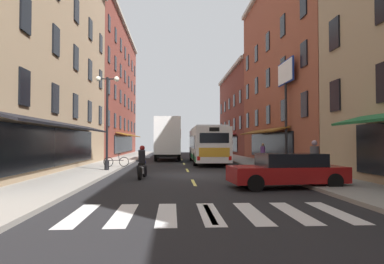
{
  "coord_description": "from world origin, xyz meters",
  "views": [
    {
      "loc": [
        -0.96,
        -18.61,
        1.85
      ],
      "look_at": [
        0.51,
        6.53,
        2.58
      ],
      "focal_mm": 31.32,
      "sensor_mm": 36.0,
      "label": 1
    }
  ],
  "objects_px": {
    "billboard_sign": "(286,85)",
    "transit_bus": "(207,144)",
    "street_lamp_twin": "(107,118)",
    "sedan_near": "(169,150)",
    "motorcycle_rider": "(142,164)",
    "bicycle_near": "(116,161)",
    "pedestrian_near": "(315,160)",
    "sedan_mid": "(287,170)",
    "box_truck": "(168,139)",
    "pedestrian_mid": "(263,154)"
  },
  "relations": [
    {
      "from": "billboard_sign",
      "to": "transit_bus",
      "type": "distance_m",
      "value": 8.62
    },
    {
      "from": "street_lamp_twin",
      "to": "sedan_near",
      "type": "bearing_deg",
      "value": 82.07
    },
    {
      "from": "motorcycle_rider",
      "to": "bicycle_near",
      "type": "xyz_separation_m",
      "value": [
        -2.32,
        6.2,
        -0.21
      ]
    },
    {
      "from": "motorcycle_rider",
      "to": "pedestrian_near",
      "type": "height_order",
      "value": "pedestrian_near"
    },
    {
      "from": "transit_bus",
      "to": "sedan_mid",
      "type": "relative_size",
      "value": 2.4
    },
    {
      "from": "pedestrian_near",
      "to": "motorcycle_rider",
      "type": "bearing_deg",
      "value": -8.11
    },
    {
      "from": "billboard_sign",
      "to": "box_truck",
      "type": "distance_m",
      "value": 13.95
    },
    {
      "from": "transit_bus",
      "to": "street_lamp_twin",
      "type": "height_order",
      "value": "street_lamp_twin"
    },
    {
      "from": "sedan_mid",
      "to": "pedestrian_near",
      "type": "bearing_deg",
      "value": 17.85
    },
    {
      "from": "motorcycle_rider",
      "to": "pedestrian_mid",
      "type": "xyz_separation_m",
      "value": [
        8.38,
        8.14,
        0.24
      ]
    },
    {
      "from": "box_truck",
      "to": "sedan_mid",
      "type": "distance_m",
      "value": 21.03
    },
    {
      "from": "bicycle_near",
      "to": "street_lamp_twin",
      "type": "xyz_separation_m",
      "value": [
        -0.12,
        -2.67,
        2.78
      ]
    },
    {
      "from": "motorcycle_rider",
      "to": "street_lamp_twin",
      "type": "height_order",
      "value": "street_lamp_twin"
    },
    {
      "from": "box_truck",
      "to": "pedestrian_mid",
      "type": "relative_size",
      "value": 5.14
    },
    {
      "from": "sedan_near",
      "to": "transit_bus",
      "type": "bearing_deg",
      "value": -78.57
    },
    {
      "from": "billboard_sign",
      "to": "pedestrian_mid",
      "type": "distance_m",
      "value": 5.43
    },
    {
      "from": "sedan_mid",
      "to": "bicycle_near",
      "type": "xyz_separation_m",
      "value": [
        -8.45,
        9.93,
        -0.2
      ]
    },
    {
      "from": "sedan_mid",
      "to": "pedestrian_mid",
      "type": "relative_size",
      "value": 2.95
    },
    {
      "from": "sedan_mid",
      "to": "pedestrian_near",
      "type": "height_order",
      "value": "pedestrian_near"
    },
    {
      "from": "box_truck",
      "to": "sedan_mid",
      "type": "height_order",
      "value": "box_truck"
    },
    {
      "from": "pedestrian_near",
      "to": "pedestrian_mid",
      "type": "bearing_deg",
      "value": -78.82
    },
    {
      "from": "motorcycle_rider",
      "to": "pedestrian_near",
      "type": "relative_size",
      "value": 1.17
    },
    {
      "from": "motorcycle_rider",
      "to": "pedestrian_near",
      "type": "xyz_separation_m",
      "value": [
        7.43,
        -3.31,
        0.37
      ]
    },
    {
      "from": "transit_bus",
      "to": "pedestrian_near",
      "type": "relative_size",
      "value": 6.32
    },
    {
      "from": "billboard_sign",
      "to": "bicycle_near",
      "type": "relative_size",
      "value": 4.35
    },
    {
      "from": "transit_bus",
      "to": "motorcycle_rider",
      "type": "bearing_deg",
      "value": -110.9
    },
    {
      "from": "transit_bus",
      "to": "box_truck",
      "type": "xyz_separation_m",
      "value": [
        -3.43,
        4.9,
        0.5
      ]
    },
    {
      "from": "motorcycle_rider",
      "to": "bicycle_near",
      "type": "bearing_deg",
      "value": 110.48
    },
    {
      "from": "bicycle_near",
      "to": "pedestrian_mid",
      "type": "distance_m",
      "value": 10.88
    },
    {
      "from": "transit_bus",
      "to": "pedestrian_near",
      "type": "xyz_separation_m",
      "value": [
        2.95,
        -15.04,
        -0.53
      ]
    },
    {
      "from": "box_truck",
      "to": "bicycle_near",
      "type": "distance_m",
      "value": 11.07
    },
    {
      "from": "pedestrian_near",
      "to": "pedestrian_mid",
      "type": "relative_size",
      "value": 1.12
    },
    {
      "from": "bicycle_near",
      "to": "billboard_sign",
      "type": "bearing_deg",
      "value": 0.04
    },
    {
      "from": "bicycle_near",
      "to": "pedestrian_near",
      "type": "relative_size",
      "value": 0.97
    },
    {
      "from": "box_truck",
      "to": "bicycle_near",
      "type": "height_order",
      "value": "box_truck"
    },
    {
      "from": "sedan_near",
      "to": "street_lamp_twin",
      "type": "height_order",
      "value": "street_lamp_twin"
    },
    {
      "from": "transit_bus",
      "to": "pedestrian_mid",
      "type": "xyz_separation_m",
      "value": [
        3.9,
        -3.59,
        -0.67
      ]
    },
    {
      "from": "transit_bus",
      "to": "pedestrian_near",
      "type": "bearing_deg",
      "value": -78.89
    },
    {
      "from": "street_lamp_twin",
      "to": "pedestrian_mid",
      "type": "bearing_deg",
      "value": 23.08
    },
    {
      "from": "pedestrian_near",
      "to": "pedestrian_mid",
      "type": "distance_m",
      "value": 11.49
    },
    {
      "from": "billboard_sign",
      "to": "pedestrian_mid",
      "type": "relative_size",
      "value": 4.72
    },
    {
      "from": "billboard_sign",
      "to": "bicycle_near",
      "type": "distance_m",
      "value": 13.01
    },
    {
      "from": "motorcycle_rider",
      "to": "pedestrian_mid",
      "type": "distance_m",
      "value": 11.68
    },
    {
      "from": "pedestrian_mid",
      "to": "street_lamp_twin",
      "type": "xyz_separation_m",
      "value": [
        -10.82,
        -4.61,
        2.33
      ]
    },
    {
      "from": "sedan_near",
      "to": "pedestrian_near",
      "type": "xyz_separation_m",
      "value": [
        6.37,
        -31.96,
        0.4
      ]
    },
    {
      "from": "transit_bus",
      "to": "sedan_near",
      "type": "relative_size",
      "value": 2.38
    },
    {
      "from": "sedan_mid",
      "to": "pedestrian_mid",
      "type": "distance_m",
      "value": 12.08
    },
    {
      "from": "box_truck",
      "to": "pedestrian_mid",
      "type": "height_order",
      "value": "box_truck"
    },
    {
      "from": "transit_bus",
      "to": "bicycle_near",
      "type": "xyz_separation_m",
      "value": [
        -6.79,
        -5.53,
        -1.11
      ]
    },
    {
      "from": "sedan_mid",
      "to": "pedestrian_near",
      "type": "distance_m",
      "value": 1.42
    }
  ]
}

